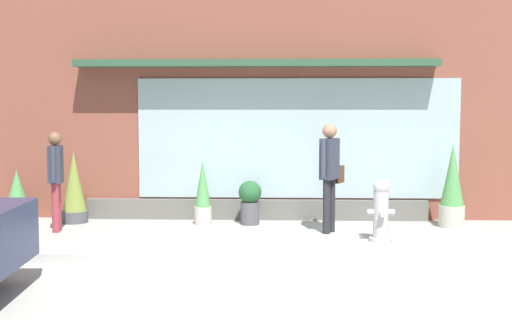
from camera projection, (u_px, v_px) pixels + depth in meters
The scene contains 11 objects.
ground_plane at pixel (248, 259), 8.54m from camera, with size 60.00×60.00×0.00m, color #9E9B93.
curb_strip at pixel (247, 258), 8.34m from camera, with size 14.00×0.24×0.12m, color #B2B2AD.
storefront at pixel (257, 78), 11.50m from camera, with size 14.00×0.81×5.15m.
fire_hydrant at pixel (381, 211), 9.61m from camera, with size 0.40×0.37×0.94m.
pedestrian_with_handbag at pixel (330, 168), 10.25m from camera, with size 0.44×0.62×1.75m.
pedestrian_passerby at pixel (56, 174), 10.33m from camera, with size 0.24×0.46×1.61m.
potted_plant_window_left at pixel (17, 197), 11.23m from camera, with size 0.48×0.48×0.91m.
potted_plant_trailing_edge at pixel (452, 188), 10.72m from camera, with size 0.42×0.42×1.39m.
potted_plant_low_front at pixel (203, 194), 11.00m from camera, with size 0.30×0.30×1.09m.
potted_plant_window_center at pixel (250, 201), 10.99m from camera, with size 0.39×0.39×0.75m.
potted_plant_doorstep at pixel (74, 188), 11.15m from camera, with size 0.45×0.45×1.24m.
Camera 1 is at (0.43, -8.39, 2.04)m, focal length 45.30 mm.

